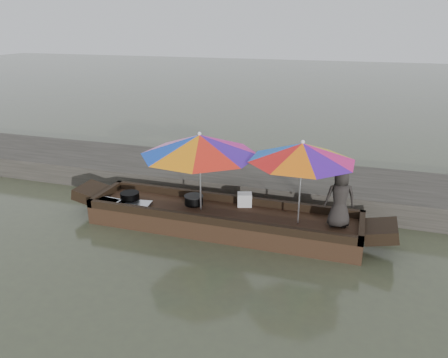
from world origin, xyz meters
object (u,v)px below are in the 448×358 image
(charcoal_grill, at_px, (194,200))
(supply_bag, at_px, (245,200))
(tray_crayfish, at_px, (107,202))
(cooking_pot, at_px, (130,197))
(umbrella_bow, at_px, (200,172))
(tray_scallop, at_px, (138,204))
(vendor, at_px, (340,198))
(umbrella_stern, at_px, (300,183))
(boat_hull, at_px, (222,221))

(charcoal_grill, relative_size, supply_bag, 1.30)
(tray_crayfish, height_order, charcoal_grill, charcoal_grill)
(cooking_pot, xyz_separation_m, umbrella_bow, (1.51, 0.08, 0.67))
(cooking_pot, xyz_separation_m, supply_bag, (2.27, 0.53, 0.03))
(tray_crayfish, xyz_separation_m, tray_scallop, (0.61, 0.13, -0.01))
(tray_scallop, xyz_separation_m, charcoal_grill, (1.04, 0.41, 0.06))
(vendor, distance_m, umbrella_stern, 0.74)
(umbrella_stern, bearing_deg, boat_hull, 180.00)
(vendor, height_order, umbrella_stern, umbrella_stern)
(cooking_pot, xyz_separation_m, tray_crayfish, (-0.36, -0.27, -0.06))
(tray_crayfish, bearing_deg, umbrella_stern, 5.30)
(supply_bag, bearing_deg, umbrella_stern, -21.64)
(supply_bag, distance_m, umbrella_bow, 1.09)
(umbrella_stern, bearing_deg, tray_crayfish, -174.70)
(cooking_pot, bearing_deg, boat_hull, 2.37)
(supply_bag, bearing_deg, charcoal_grill, -165.64)
(charcoal_grill, distance_m, supply_bag, 1.02)
(cooking_pot, xyz_separation_m, vendor, (4.10, 0.17, 0.44))
(tray_scallop, distance_m, supply_bag, 2.13)
(tray_scallop, height_order, vendor, vendor)
(charcoal_grill, relative_size, umbrella_bow, 0.16)
(boat_hull, distance_m, charcoal_grill, 0.74)
(cooking_pot, bearing_deg, tray_scallop, -29.02)
(tray_crayfish, relative_size, tray_scallop, 1.00)
(cooking_pot, relative_size, supply_bag, 1.36)
(vendor, xyz_separation_m, umbrella_bow, (-2.59, -0.08, 0.23))
(boat_hull, xyz_separation_m, charcoal_grill, (-0.67, 0.20, 0.26))
(supply_bag, bearing_deg, boat_hull, -125.08)
(supply_bag, xyz_separation_m, umbrella_bow, (-0.76, -0.45, 0.65))
(boat_hull, xyz_separation_m, umbrella_bow, (-0.44, 0.00, 0.95))
(umbrella_bow, bearing_deg, supply_bag, 30.68)
(tray_scallop, bearing_deg, charcoal_grill, 21.83)
(charcoal_grill, xyz_separation_m, umbrella_stern, (2.12, -0.20, 0.69))
(cooking_pot, height_order, charcoal_grill, cooking_pot)
(tray_crayfish, distance_m, vendor, 4.51)
(cooking_pot, bearing_deg, charcoal_grill, 12.26)
(tray_scallop, distance_m, umbrella_bow, 1.48)
(cooking_pot, distance_m, vendor, 4.13)
(supply_bag, relative_size, vendor, 0.26)
(tray_scallop, distance_m, vendor, 3.90)
(umbrella_stern, bearing_deg, umbrella_bow, 180.00)
(umbrella_bow, bearing_deg, umbrella_stern, 0.00)
(charcoal_grill, bearing_deg, supply_bag, 14.36)
(tray_scallop, distance_m, charcoal_grill, 1.12)
(charcoal_grill, height_order, umbrella_bow, umbrella_bow)
(tray_scallop, relative_size, supply_bag, 1.81)
(supply_bag, bearing_deg, vendor, -11.28)
(charcoal_grill, bearing_deg, tray_scallop, -158.17)
(boat_hull, distance_m, cooking_pot, 1.97)
(charcoal_grill, bearing_deg, boat_hull, -16.50)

